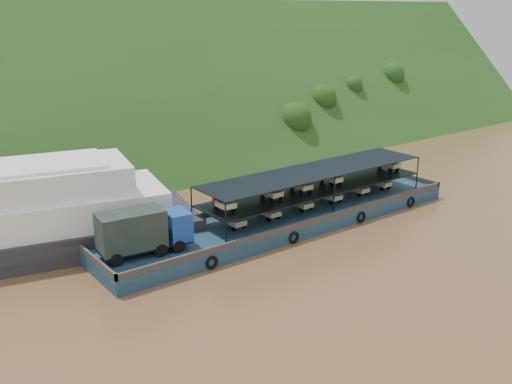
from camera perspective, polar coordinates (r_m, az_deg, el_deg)
ground at (r=49.68m, az=3.94°, el=-3.93°), size 160.00×160.00×0.00m
hillside at (r=79.10m, az=-13.46°, el=3.87°), size 140.00×39.60×39.60m
cargo_barge at (r=49.59m, az=1.83°, el=-2.53°), size 35.00×7.18×4.64m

